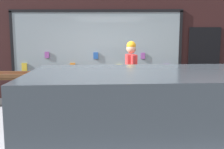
{
  "coord_description": "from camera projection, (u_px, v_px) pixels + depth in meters",
  "views": [
    {
      "loc": [
        0.28,
        -5.01,
        1.71
      ],
      "look_at": [
        0.19,
        0.98,
        0.9
      ],
      "focal_mm": 40.0,
      "sensor_mm": 36.0,
      "label": 1
    }
  ],
  "objects": [
    {
      "name": "display_table_right",
      "position": [
        173.0,
        79.0,
        6.23
      ],
      "size": [
        2.94,
        0.72,
        0.95
      ],
      "color": "brown",
      "rests_on": "ground_plane"
    },
    {
      "name": "shopfront_facade",
      "position": [
        107.0,
        37.0,
        7.32
      ],
      "size": [
        7.53,
        0.29,
        3.69
      ],
      "color": "#331919",
      "rests_on": "ground_plane"
    },
    {
      "name": "display_table_left",
      "position": [
        36.0,
        79.0,
        6.29
      ],
      "size": [
        2.94,
        0.74,
        0.92
      ],
      "color": "brown",
      "rests_on": "ground_plane"
    },
    {
      "name": "small_dog",
      "position": [
        152.0,
        105.0,
        5.6
      ],
      "size": [
        0.3,
        0.6,
        0.43
      ],
      "rotation": [
        0.0,
        0.0,
        1.37
      ],
      "color": "black",
      "rests_on": "ground_plane"
    },
    {
      "name": "person_browsing",
      "position": [
        131.0,
        72.0,
        5.75
      ],
      "size": [
        0.25,
        0.67,
        1.71
      ],
      "rotation": [
        0.0,
        0.0,
        1.64
      ],
      "color": "black",
      "rests_on": "ground_plane"
    },
    {
      "name": "parked_car",
      "position": [
        147.0,
        135.0,
        2.61
      ],
      "size": [
        4.36,
        2.15,
        1.41
      ],
      "rotation": [
        0.0,
        0.0,
        0.09
      ],
      "color": "silver",
      "rests_on": "ground_plane"
    },
    {
      "name": "ground_plane",
      "position": [
        102.0,
        124.0,
        5.2
      ],
      "size": [
        40.0,
        40.0,
        0.0
      ],
      "primitive_type": "plane",
      "color": "#38383A"
    }
  ]
}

